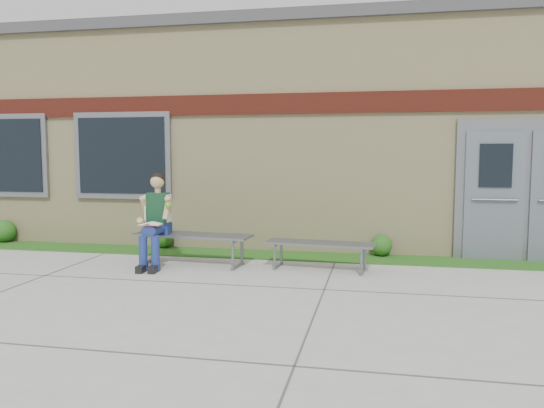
# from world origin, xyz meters

# --- Properties ---
(ground) EXTENTS (80.00, 80.00, 0.00)m
(ground) POSITION_xyz_m (0.00, 0.00, 0.00)
(ground) COLOR #9E9E99
(ground) RESTS_ON ground
(grass_strip) EXTENTS (16.00, 0.80, 0.02)m
(grass_strip) POSITION_xyz_m (0.00, 2.60, 0.01)
(grass_strip) COLOR #265115
(grass_strip) RESTS_ON ground
(school_building) EXTENTS (16.20, 6.22, 4.20)m
(school_building) POSITION_xyz_m (-0.00, 5.99, 2.10)
(school_building) COLOR beige
(school_building) RESTS_ON ground
(bench_left) EXTENTS (1.91, 0.67, 0.49)m
(bench_left) POSITION_xyz_m (-1.19, 1.65, 0.37)
(bench_left) COLOR slate
(bench_left) RESTS_ON ground
(bench_right) EXTENTS (1.66, 0.61, 0.42)m
(bench_right) POSITION_xyz_m (0.81, 1.65, 0.33)
(bench_right) COLOR slate
(bench_right) RESTS_ON ground
(girl) EXTENTS (0.54, 0.88, 1.44)m
(girl) POSITION_xyz_m (-1.70, 1.43, 0.75)
(girl) COLOR navy
(girl) RESTS_ON ground
(shrub_west) EXTENTS (0.43, 0.43, 0.43)m
(shrub_west) POSITION_xyz_m (-5.47, 2.85, 0.23)
(shrub_west) COLOR #265115
(shrub_west) RESTS_ON grass_strip
(shrub_mid) EXTENTS (0.40, 0.40, 0.40)m
(shrub_mid) POSITION_xyz_m (-2.20, 2.85, 0.22)
(shrub_mid) COLOR #265115
(shrub_mid) RESTS_ON grass_strip
(shrub_east) EXTENTS (0.36, 0.36, 0.36)m
(shrub_east) POSITION_xyz_m (1.73, 2.85, 0.20)
(shrub_east) COLOR #265115
(shrub_east) RESTS_ON grass_strip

